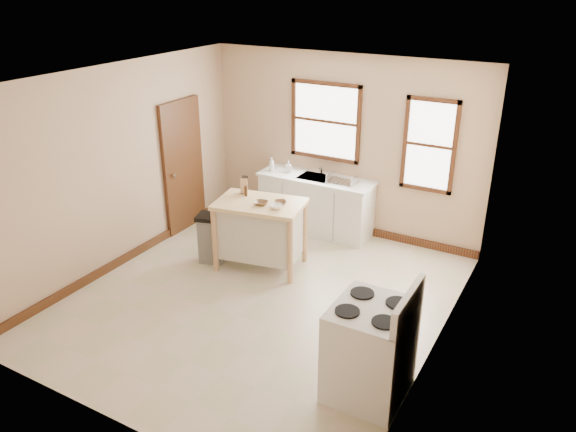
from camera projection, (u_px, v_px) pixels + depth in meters
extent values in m
plane|color=beige|center=(260.00, 298.00, 7.27)|extent=(5.00, 5.00, 0.00)
plane|color=white|center=(254.00, 79.00, 6.14)|extent=(5.00, 5.00, 0.00)
cube|color=tan|center=(343.00, 145.00, 8.70)|extent=(4.50, 0.04, 2.80)
cube|color=tan|center=(119.00, 168.00, 7.71)|extent=(0.04, 5.00, 2.80)
cube|color=tan|center=(445.00, 238.00, 5.70)|extent=(0.04, 5.00, 2.80)
cube|color=#39140F|center=(183.00, 166.00, 8.87)|extent=(0.06, 0.90, 2.10)
cube|color=#39140F|center=(339.00, 225.00, 9.22)|extent=(4.50, 0.04, 0.12)
cube|color=#39140F|center=(131.00, 255.00, 8.24)|extent=(0.04, 5.00, 0.12)
cylinder|color=silver|center=(322.00, 167.00, 8.89)|extent=(0.03, 0.03, 0.22)
imported|color=#B2B2B2|center=(272.00, 164.00, 9.02)|extent=(0.11, 0.11, 0.23)
imported|color=#B2B2B2|center=(289.00, 167.00, 8.97)|extent=(0.11, 0.11, 0.18)
cylinder|color=#3E2310|center=(246.00, 191.00, 7.85)|extent=(0.05, 0.05, 0.15)
imported|color=brown|center=(261.00, 203.00, 7.59)|extent=(0.22, 0.22, 0.05)
imported|color=brown|center=(280.00, 202.00, 7.61)|extent=(0.24, 0.24, 0.04)
imported|color=white|center=(276.00, 207.00, 7.46)|extent=(0.19, 0.19, 0.05)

